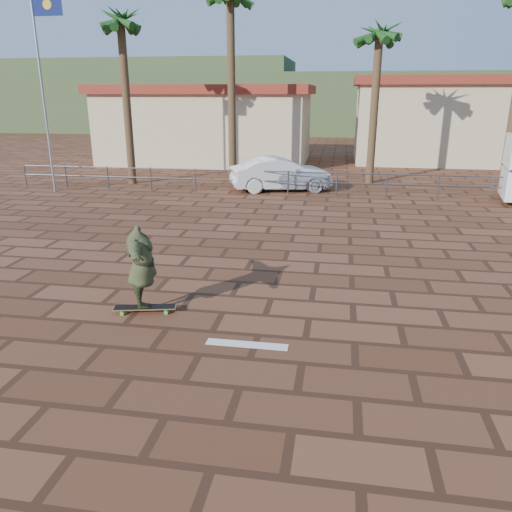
{
  "coord_description": "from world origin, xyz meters",
  "views": [
    {
      "loc": [
        2.1,
        -8.62,
        4.05
      ],
      "look_at": [
        0.46,
        1.17,
        0.8
      ],
      "focal_mm": 35.0,
      "sensor_mm": 36.0,
      "label": 1
    }
  ],
  "objects_px": {
    "car_silver": "(282,174)",
    "car_white": "(280,174)",
    "skateboarder": "(142,267)",
    "longboard": "(145,308)"
  },
  "relations": [
    {
      "from": "skateboarder",
      "to": "car_white",
      "type": "height_order",
      "value": "skateboarder"
    },
    {
      "from": "longboard",
      "to": "skateboarder",
      "type": "distance_m",
      "value": 0.83
    },
    {
      "from": "car_silver",
      "to": "car_white",
      "type": "bearing_deg",
      "value": 78.23
    },
    {
      "from": "longboard",
      "to": "skateboarder",
      "type": "xyz_separation_m",
      "value": [
        0.0,
        0.0,
        0.83
      ]
    },
    {
      "from": "longboard",
      "to": "skateboarder",
      "type": "relative_size",
      "value": 0.62
    },
    {
      "from": "longboard",
      "to": "car_white",
      "type": "relative_size",
      "value": 0.29
    },
    {
      "from": "car_silver",
      "to": "car_white",
      "type": "relative_size",
      "value": 0.98
    },
    {
      "from": "car_white",
      "to": "skateboarder",
      "type": "bearing_deg",
      "value": 154.04
    },
    {
      "from": "skateboarder",
      "to": "car_silver",
      "type": "distance_m",
      "value": 13.29
    },
    {
      "from": "longboard",
      "to": "car_silver",
      "type": "bearing_deg",
      "value": 72.18
    }
  ]
}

